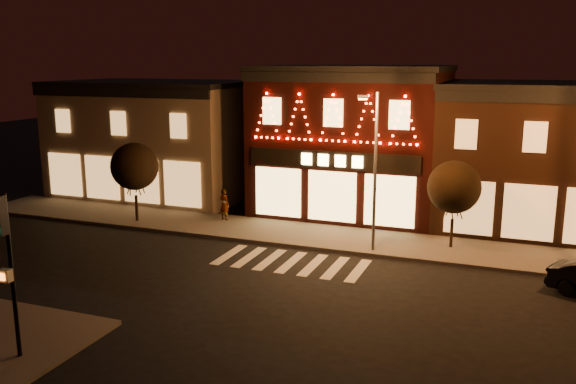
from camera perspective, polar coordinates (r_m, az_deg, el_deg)
The scene contains 10 objects.
ground at distance 23.30m, azimuth -3.24°, elevation -9.50°, with size 120.00×120.00×0.00m, color black.
sidewalk_far at distance 29.81m, azimuth 6.65°, elevation -4.52°, with size 44.00×4.00×0.15m, color #47423D.
building_left at distance 40.53m, azimuth -12.01°, elevation 4.93°, with size 12.20×8.28×7.30m.
building_pulp at distance 35.13m, azimuth 6.11°, elevation 4.87°, with size 10.20×8.34×8.30m.
building_right_a at distance 34.04m, azimuth 21.75°, elevation 3.15°, with size 9.20×8.28×7.50m.
traffic_signal_near at distance 18.85m, azimuth -24.90°, elevation -4.46°, with size 0.37×0.51×4.86m.
streetlamp_mid at distance 27.12m, azimuth 7.96°, elevation 2.98°, with size 0.61×1.63×7.10m.
tree_left at distance 33.38m, azimuth -14.09°, elevation 2.32°, with size 2.51×2.51×4.20m.
tree_right at distance 28.71m, azimuth 15.20°, elevation 0.43°, with size 2.41×2.41×4.02m.
pedestrian at distance 33.12m, azimuth -5.95°, elevation -1.15°, with size 0.62×0.41×1.70m, color gray.
Camera 1 is at (8.98, -19.70, 8.61)m, focal length 38.23 mm.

